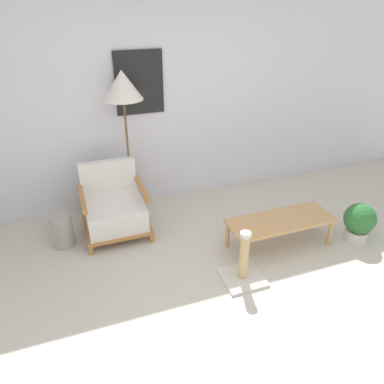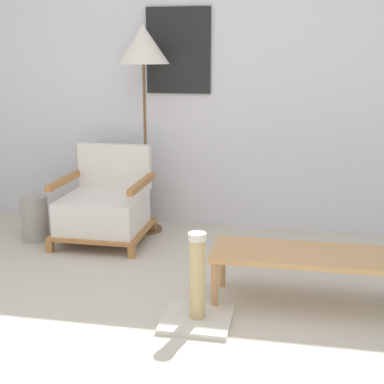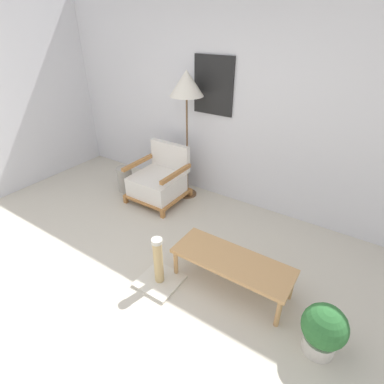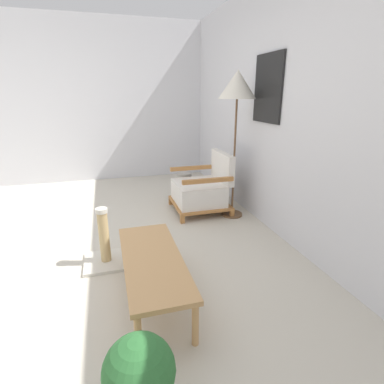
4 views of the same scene
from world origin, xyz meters
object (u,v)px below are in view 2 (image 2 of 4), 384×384
(scratching_post, at_px, (197,298))
(vase, at_px, (35,218))
(armchair, at_px, (105,207))
(floor_lamp, at_px, (143,52))
(coffee_table, at_px, (305,258))

(scratching_post, bearing_deg, vase, 143.94)
(armchair, distance_m, floor_lamp, 1.32)
(coffee_table, relative_size, vase, 3.04)
(floor_lamp, bearing_deg, vase, -154.26)
(floor_lamp, distance_m, coffee_table, 2.21)
(coffee_table, distance_m, vase, 2.36)
(armchair, bearing_deg, vase, -171.39)
(coffee_table, distance_m, scratching_post, 0.72)
(vase, bearing_deg, armchair, 8.61)
(coffee_table, bearing_deg, scratching_post, -150.27)
(vase, height_order, scratching_post, scratching_post)
(floor_lamp, bearing_deg, coffee_table, -42.37)
(coffee_table, xyz_separation_m, scratching_post, (-0.61, -0.35, -0.16))
(armchair, bearing_deg, coffee_table, -29.26)
(scratching_post, bearing_deg, armchair, 128.86)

